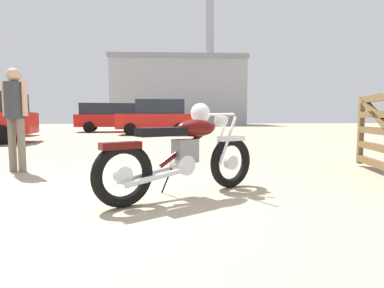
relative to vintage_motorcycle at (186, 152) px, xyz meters
name	(u,v)px	position (x,y,z in m)	size (l,w,h in m)	color
ground_plane	(149,198)	(-0.42, -0.06, -0.49)	(80.00, 80.00, 0.00)	gray
vintage_motorcycle	(186,152)	(0.00, 0.00, 0.00)	(1.88, 1.15, 1.07)	black
bystander	(15,109)	(-2.53, 1.86, 0.53)	(0.43, 0.30, 1.66)	#706656
white_estate_far	(158,117)	(0.03, 12.44, 0.43)	(4.05, 2.12, 1.78)	black
dark_sedan_left	(114,117)	(-2.58, 16.06, 0.45)	(4.81, 2.21, 1.74)	black
industrial_building	(179,92)	(3.27, 34.42, 3.48)	(16.10, 11.03, 15.01)	#9EA0A8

